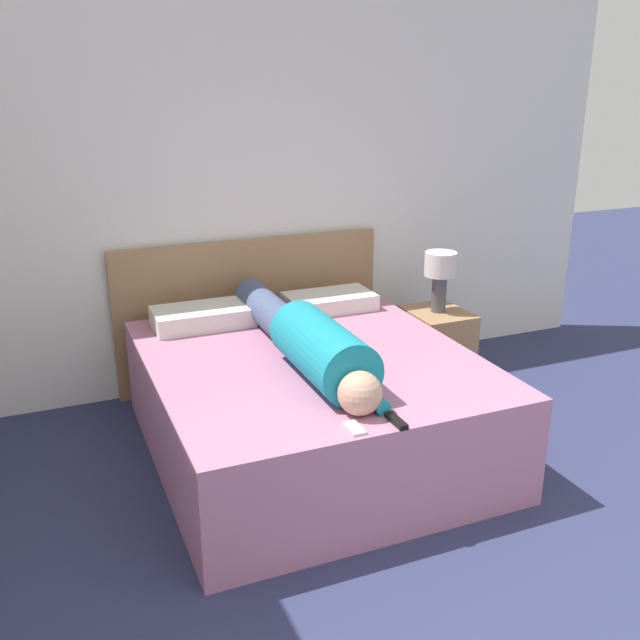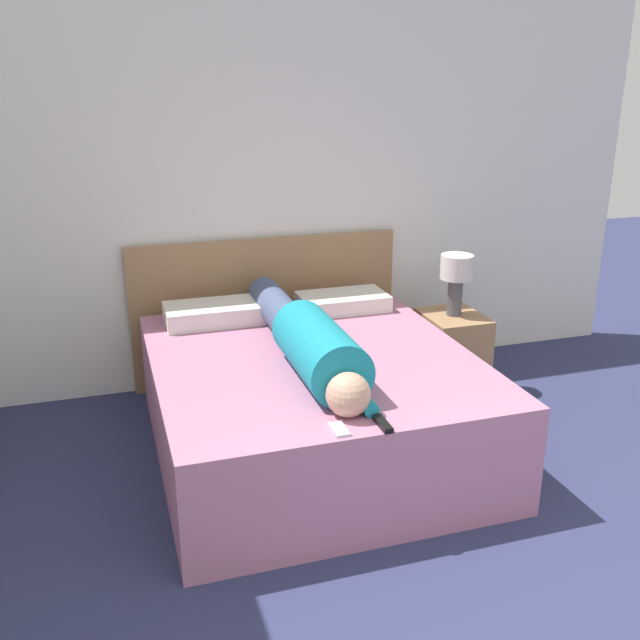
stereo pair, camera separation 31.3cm
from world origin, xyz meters
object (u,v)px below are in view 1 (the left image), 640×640
person_lying (307,340)px  pillow_second (329,301)px  table_lamp (440,272)px  nightstand (436,348)px  bed (310,404)px  tv_remote (396,421)px  cell_phone (354,428)px  pillow_near_headboard (203,317)px

person_lying → pillow_second: bearing=59.4°
table_lamp → nightstand: bearing=63.4°
bed → person_lying: size_ratio=1.09×
nightstand → tv_remote: tv_remote is taller
table_lamp → tv_remote: (-1.07, -1.40, -0.21)m
table_lamp → tv_remote: size_ratio=2.68×
nightstand → cell_phone: size_ratio=4.03×
table_lamp → person_lying: size_ratio=0.23×
person_lying → table_lamp: bearing=27.6°
nightstand → table_lamp: 0.54m
pillow_near_headboard → nightstand: bearing=-7.0°
nightstand → table_lamp: size_ratio=1.30×
pillow_near_headboard → cell_phone: bearing=-80.1°
nightstand → table_lamp: (-0.00, -0.00, 0.54)m
person_lying → pillow_near_headboard: (-0.36, 0.81, -0.08)m
bed → nightstand: (1.13, 0.52, -0.02)m
bed → pillow_near_headboard: bearing=120.4°
person_lying → cell_phone: 0.77m
table_lamp → pillow_second: bearing=165.0°
pillow_near_headboard → cell_phone: 1.59m
pillow_second → cell_phone: bearing=-109.7°
bed → tv_remote: bearing=-86.6°
bed → pillow_second: bearing=59.2°
bed → table_lamp: table_lamp is taller
pillow_second → table_lamp: bearing=-15.0°
person_lying → cell_phone: size_ratio=13.35×
tv_remote → cell_phone: (-0.19, 0.02, -0.01)m
tv_remote → cell_phone: bearing=174.5°
bed → nightstand: size_ratio=3.63×
table_lamp → pillow_second: table_lamp is taller
bed → person_lying: 0.43m
cell_phone → pillow_second: bearing=70.3°
table_lamp → person_lying: 1.34m
table_lamp → cell_phone: size_ratio=3.10×
pillow_near_headboard → bed: bearing=-59.6°
person_lying → tv_remote: size_ratio=11.57×
pillow_second → tv_remote: 1.63m
bed → pillow_near_headboard: pillow_near_headboard is taller
bed → pillow_second: 0.89m
person_lying → pillow_second: person_lying is taller
person_lying → pillow_near_headboard: person_lying is taller
tv_remote → cell_phone: size_ratio=1.15×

